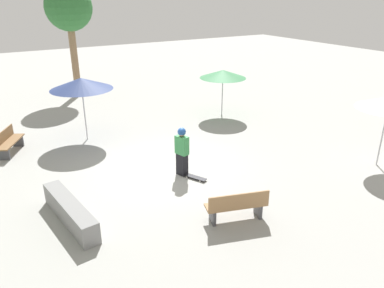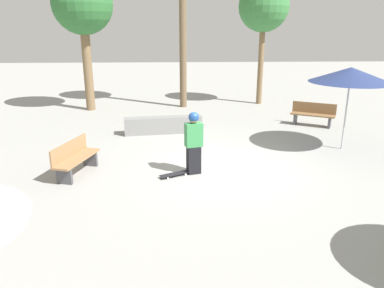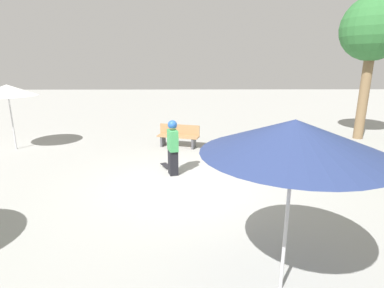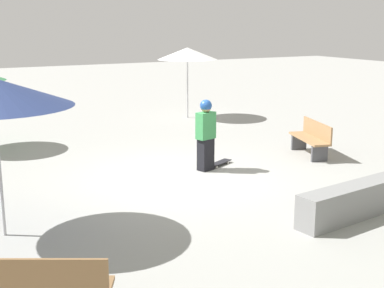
{
  "view_description": "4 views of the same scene",
  "coord_description": "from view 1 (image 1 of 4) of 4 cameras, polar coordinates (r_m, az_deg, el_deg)",
  "views": [
    {
      "loc": [
        -4.96,
        -10.26,
        5.52
      ],
      "look_at": [
        0.46,
        -1.07,
        1.13
      ],
      "focal_mm": 35.0,
      "sensor_mm": 36.0,
      "label": 1
    },
    {
      "loc": [
        9.2,
        -1.21,
        3.62
      ],
      "look_at": [
        -0.07,
        -0.79,
        0.67
      ],
      "focal_mm": 35.0,
      "sensor_mm": 36.0,
      "label": 2
    },
    {
      "loc": [
        -0.17,
        7.47,
        3.14
      ],
      "look_at": [
        -0.28,
        -1.25,
        0.78
      ],
      "focal_mm": 28.0,
      "sensor_mm": 36.0,
      "label": 3
    },
    {
      "loc": [
        -9.8,
        5.01,
        3.29
      ],
      "look_at": [
        0.51,
        -0.54,
        0.58
      ],
      "focal_mm": 50.0,
      "sensor_mm": 36.0,
      "label": 4
    }
  ],
  "objects": [
    {
      "name": "shade_umbrella_green",
      "position": [
        17.48,
        4.73,
        10.58
      ],
      "size": [
        2.14,
        2.14,
        2.16
      ],
      "color": "#B7B7BC",
      "rests_on": "ground_plane"
    },
    {
      "name": "ground_plane",
      "position": [
        12.66,
        -4.26,
        -3.56
      ],
      "size": [
        60.0,
        60.0,
        0.0
      ],
      "primitive_type": "plane",
      "color": "#9E9E99"
    },
    {
      "name": "skater_main",
      "position": [
        11.8,
        -1.54,
        -0.89
      ],
      "size": [
        0.35,
        0.47,
        1.6
      ],
      "rotation": [
        0.0,
        0.0,
        5.0
      ],
      "color": "black",
      "rests_on": "ground_plane"
    },
    {
      "name": "bench_far",
      "position": [
        15.12,
        -26.17,
        0.28
      ],
      "size": [
        1.15,
        1.62,
        0.85
      ],
      "rotation": [
        0.0,
        0.0,
        4.22
      ],
      "color": "#47474C",
      "rests_on": "ground_plane"
    },
    {
      "name": "palm_tree_center_left",
      "position": [
        21.86,
        -18.28,
        18.93
      ],
      "size": [
        2.47,
        2.47,
        5.94
      ],
      "color": "#896B4C",
      "rests_on": "ground_plane"
    },
    {
      "name": "skateboard",
      "position": [
        11.86,
        0.43,
        -5.06
      ],
      "size": [
        0.54,
        0.81,
        0.07
      ],
      "rotation": [
        0.0,
        0.0,
        5.17
      ],
      "color": "black",
      "rests_on": "ground_plane"
    },
    {
      "name": "concrete_ledge",
      "position": [
        10.19,
        -18.09,
        -9.76
      ],
      "size": [
        0.78,
        2.72,
        0.58
      ],
      "rotation": [
        0.0,
        0.0,
        1.7
      ],
      "color": "gray",
      "rests_on": "ground_plane"
    },
    {
      "name": "bench_near",
      "position": [
        9.75,
        6.84,
        -9.34
      ],
      "size": [
        1.66,
        0.88,
        0.85
      ],
      "rotation": [
        0.0,
        0.0,
        5.99
      ],
      "color": "#47474C",
      "rests_on": "ground_plane"
    },
    {
      "name": "shade_umbrella_navy",
      "position": [
        14.92,
        -16.53,
        8.8
      ],
      "size": [
        2.36,
        2.36,
        2.47
      ],
      "color": "#B7B7BC",
      "rests_on": "ground_plane"
    }
  ]
}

